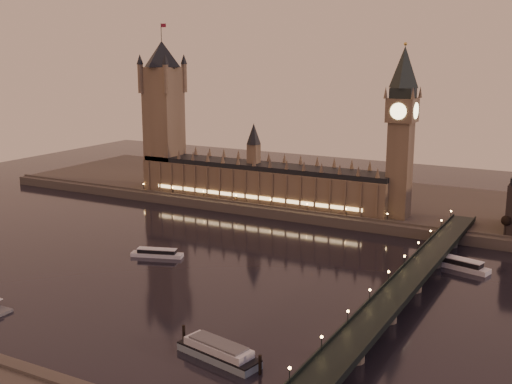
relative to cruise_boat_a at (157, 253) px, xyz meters
The scene contains 10 objects.
ground 38.77m from the cruise_boat_a, ahead, with size 700.00×700.00×0.00m, color black.
far_embankment 175.76m from the cruise_boat_a, 67.03° to the left, with size 560.00×130.00×6.00m, color #423D35.
palace_of_westminster 119.47m from the cruise_boat_a, 90.75° to the left, with size 180.00×26.62×52.00m.
victoria_tower 156.81m from the cruise_boat_a, 124.64° to the left, with size 31.68×31.68×118.00m.
big_ben 162.16m from the cruise_boat_a, 51.84° to the left, with size 17.68×17.68×104.00m.
westminster_bridge 130.29m from the cruise_boat_a, ahead, with size 13.20×260.00×15.30m.
bare_tree_0 190.56m from the cruise_boat_a, 33.82° to the left, with size 5.88×5.88×11.95m.
cruise_boat_a is the anchor object (origin of this frame).
cruise_boat_b 153.34m from the cruise_boat_a, 21.52° to the left, with size 30.10×14.31×5.39m.
moored_barge 120.51m from the cruise_boat_a, 42.57° to the right, with size 36.86×15.47×6.89m.
Camera 1 is at (160.36, -252.24, 104.72)m, focal length 45.00 mm.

